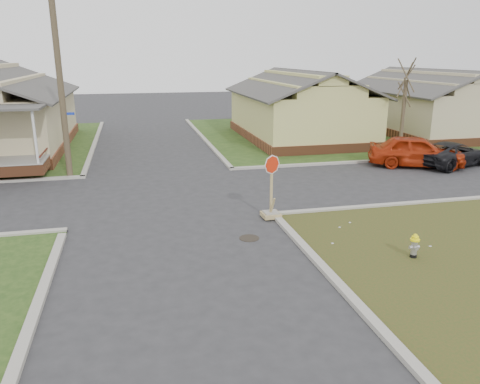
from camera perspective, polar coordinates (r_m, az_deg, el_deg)
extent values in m
plane|color=#2C2C2E|center=(15.03, -7.54, -5.63)|extent=(120.00, 120.00, 0.00)
cube|color=#243E16|center=(39.85, 22.85, 7.08)|extent=(37.00, 19.00, 0.05)
cylinder|color=black|center=(14.91, 1.14, -5.64)|extent=(0.64, 0.64, 0.01)
cube|color=brown|center=(32.83, 7.08, 6.99)|extent=(7.20, 11.20, 0.60)
cube|color=#CCC778|center=(32.61, 7.18, 9.76)|extent=(7.00, 11.00, 2.60)
cube|color=brown|center=(37.45, 21.72, 7.11)|extent=(7.20, 11.20, 0.60)
cube|color=#C0B28B|center=(37.26, 21.98, 9.53)|extent=(7.00, 11.00, 2.60)
cylinder|color=#3F3324|center=(23.01, -21.09, 12.60)|extent=(0.28, 0.28, 9.00)
cylinder|color=#3F3324|center=(28.71, 19.22, 8.60)|extent=(0.22, 0.22, 4.20)
cylinder|color=black|center=(14.33, 20.36, -7.29)|extent=(0.19, 0.19, 0.09)
cylinder|color=#A9A8AC|center=(14.24, 20.46, -6.37)|extent=(0.17, 0.17, 0.41)
sphere|color=#A9A8AC|center=(14.16, 20.54, -5.61)|extent=(0.17, 0.17, 0.17)
cylinder|color=#FFF10D|center=(14.15, 20.56, -5.48)|extent=(0.27, 0.27, 0.05)
cylinder|color=#FFF10D|center=(14.13, 20.58, -5.24)|extent=(0.19, 0.19, 0.09)
sphere|color=#FFF10D|center=(14.11, 20.60, -5.04)|extent=(0.13, 0.13, 0.13)
cube|color=tan|center=(16.69, 3.78, -2.79)|extent=(0.63, 0.63, 0.15)
cube|color=gray|center=(16.66, 3.78, -2.48)|extent=(0.50, 0.50, 0.04)
cube|color=tan|center=(16.36, 3.85, 0.80)|extent=(0.09, 0.05, 2.12)
cylinder|color=red|center=(16.14, 3.94, 3.35)|extent=(0.57, 0.25, 0.61)
cylinder|color=silver|center=(16.15, 3.93, 3.36)|extent=(0.64, 0.28, 0.69)
imported|color=#A6270B|center=(25.88, 20.70, 4.68)|extent=(5.14, 3.72, 1.63)
imported|color=black|center=(26.87, 24.46, 4.26)|extent=(4.94, 3.47, 1.25)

